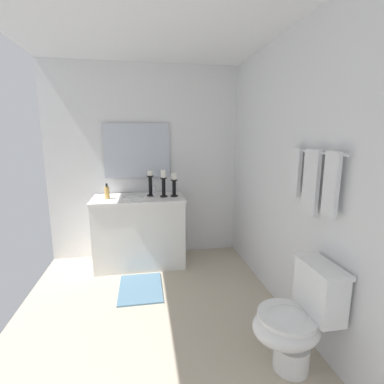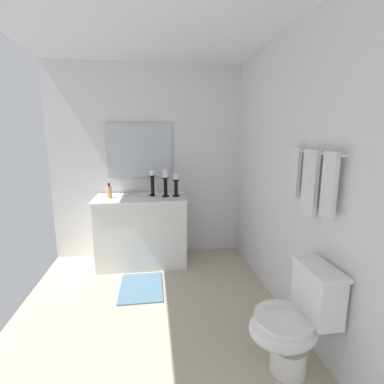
% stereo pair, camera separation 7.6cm
% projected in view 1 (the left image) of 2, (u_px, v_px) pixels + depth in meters
% --- Properties ---
extents(floor, '(3.19, 2.44, 0.02)m').
position_uv_depth(floor, '(153.00, 330.00, 2.34)').
color(floor, beige).
rests_on(floor, ground).
extents(wall_back, '(3.19, 0.04, 2.45)m').
position_uv_depth(wall_back, '(299.00, 179.00, 2.31)').
color(wall_back, white).
rests_on(wall_back, ground).
extents(wall_left, '(0.04, 2.44, 2.45)m').
position_uv_depth(wall_left, '(146.00, 163.00, 3.65)').
color(wall_left, white).
rests_on(wall_left, ground).
extents(vanity_cabinet, '(0.58, 1.10, 0.85)m').
position_uv_depth(vanity_cabinet, '(140.00, 231.00, 3.47)').
color(vanity_cabinet, white).
rests_on(vanity_cabinet, ground).
extents(sink_basin, '(0.40, 0.40, 0.24)m').
position_uv_depth(sink_basin, '(139.00, 200.00, 3.40)').
color(sink_basin, white).
rests_on(sink_basin, vanity_cabinet).
extents(mirror, '(0.02, 0.81, 0.68)m').
position_uv_depth(mirror, '(137.00, 151.00, 3.56)').
color(mirror, silver).
extents(candle_holder_tall, '(0.09, 0.09, 0.29)m').
position_uv_depth(candle_holder_tall, '(174.00, 184.00, 3.41)').
color(candle_holder_tall, black).
rests_on(candle_holder_tall, vanity_cabinet).
extents(candle_holder_short, '(0.09, 0.09, 0.32)m').
position_uv_depth(candle_holder_short, '(164.00, 183.00, 3.38)').
color(candle_holder_short, black).
rests_on(candle_holder_short, vanity_cabinet).
extents(candle_holder_mid, '(0.09, 0.09, 0.31)m').
position_uv_depth(candle_holder_mid, '(150.00, 183.00, 3.43)').
color(candle_holder_mid, black).
rests_on(candle_holder_mid, vanity_cabinet).
extents(soap_bottle, '(0.06, 0.06, 0.18)m').
position_uv_depth(soap_bottle, '(107.00, 192.00, 3.30)').
color(soap_bottle, '#E5B259').
rests_on(soap_bottle, vanity_cabinet).
extents(toilet, '(0.39, 0.54, 0.75)m').
position_uv_depth(toilet, '(296.00, 320.00, 1.88)').
color(toilet, white).
rests_on(toilet, ground).
extents(towel_bar, '(0.66, 0.02, 0.02)m').
position_uv_depth(towel_bar, '(316.00, 152.00, 1.97)').
color(towel_bar, silver).
extents(towel_near_vanity, '(0.13, 0.03, 0.37)m').
position_uv_depth(towel_near_vanity, '(295.00, 172.00, 2.22)').
color(towel_near_vanity, white).
rests_on(towel_near_vanity, towel_bar).
extents(towel_center, '(0.17, 0.03, 0.47)m').
position_uv_depth(towel_center, '(311.00, 183.00, 2.01)').
color(towel_center, white).
rests_on(towel_center, towel_bar).
extents(towel_near_corner, '(0.13, 0.03, 0.42)m').
position_uv_depth(towel_near_corner, '(331.00, 184.00, 1.80)').
color(towel_near_corner, white).
rests_on(towel_near_corner, towel_bar).
extents(bath_mat, '(0.60, 0.44, 0.02)m').
position_uv_depth(bath_mat, '(141.00, 288.00, 2.95)').
color(bath_mat, slate).
rests_on(bath_mat, ground).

